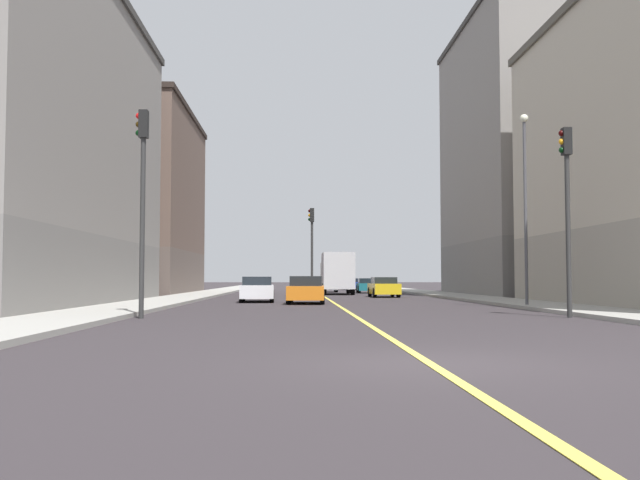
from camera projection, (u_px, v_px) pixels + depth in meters
The scene contains 19 objects.
ground_plane at pixel (428, 363), 10.74m from camera, with size 400.00×400.00×0.00m, color #302A2D.
sidewalk_left at pixel (423, 292), 59.96m from camera, with size 3.16×168.00×0.15m, color #9E9B93.
sidewalk_right at pixel (213, 292), 59.32m from camera, with size 3.16×168.00×0.15m, color #9E9B93.
lane_center_stripe at pixel (319, 293), 59.63m from camera, with size 0.16×154.00×0.01m, color #E5D14C.
building_left_mid at pixel (524, 158), 51.91m from camera, with size 9.02×18.15×20.20m.
building_right_corner at pixel (16, 141), 32.30m from camera, with size 9.02×23.94×15.15m.
building_right_midblock at pixel (136, 202), 56.92m from camera, with size 9.02×18.45×14.76m.
traffic_light_left_near at pixel (567, 195), 23.16m from camera, with size 0.40×0.32×6.25m.
traffic_light_right_near at pixel (142, 185), 22.68m from camera, with size 0.40×0.32×6.72m.
traffic_light_median_far at pixel (312, 240), 46.35m from camera, with size 0.40×0.32×5.89m.
street_lamp_left_near at pixel (525, 191), 30.46m from camera, with size 0.36×0.36×8.26m.
car_orange at pixel (306, 290), 35.67m from camera, with size 2.00×4.50×1.38m.
car_silver at pixel (327, 285), 64.45m from camera, with size 1.79×4.11×1.31m.
car_white at pixel (257, 289), 38.14m from camera, with size 1.94×4.63×1.36m.
car_teal at pixel (368, 286), 60.36m from camera, with size 2.01×3.98×1.26m.
car_blue at pixel (352, 284), 77.35m from camera, with size 2.01×4.43×1.24m.
car_black at pixel (323, 284), 77.09m from camera, with size 1.83×4.09×1.25m.
car_yellow at pixel (384, 287), 47.50m from camera, with size 1.84×4.16×1.34m.
box_truck at pixel (337, 273), 55.50m from camera, with size 2.46×6.93×3.23m.
Camera 1 is at (-2.04, -10.75, 1.30)m, focal length 39.56 mm.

